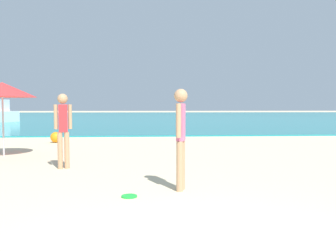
{
  "coord_description": "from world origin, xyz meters",
  "views": [
    {
      "loc": [
        -0.5,
        -2.72,
        1.46
      ],
      "look_at": [
        0.02,
        6.11,
        0.94
      ],
      "focal_mm": 36.53,
      "sensor_mm": 36.0,
      "label": 1
    }
  ],
  "objects_px": {
    "person_standing": "(181,133)",
    "frisbee": "(129,196)",
    "beach_ball": "(56,137)",
    "beach_umbrella": "(2,90)",
    "person_distant": "(63,126)"
  },
  "relations": [
    {
      "from": "beach_ball",
      "to": "beach_umbrella",
      "type": "relative_size",
      "value": 0.2
    },
    {
      "from": "person_distant",
      "to": "person_standing",
      "type": "bearing_deg",
      "value": 123.21
    },
    {
      "from": "beach_ball",
      "to": "beach_umbrella",
      "type": "xyz_separation_m",
      "value": [
        -0.45,
        -3.82,
        1.7
      ]
    },
    {
      "from": "frisbee",
      "to": "beach_umbrella",
      "type": "xyz_separation_m",
      "value": [
        -3.81,
        4.53,
        1.9
      ]
    },
    {
      "from": "person_distant",
      "to": "frisbee",
      "type": "bearing_deg",
      "value": 106.86
    },
    {
      "from": "beach_ball",
      "to": "beach_umbrella",
      "type": "distance_m",
      "value": 4.21
    },
    {
      "from": "person_distant",
      "to": "beach_ball",
      "type": "height_order",
      "value": "person_distant"
    },
    {
      "from": "person_standing",
      "to": "frisbee",
      "type": "relative_size",
      "value": 6.92
    },
    {
      "from": "person_standing",
      "to": "person_distant",
      "type": "bearing_deg",
      "value": 67.93
    },
    {
      "from": "beach_umbrella",
      "to": "beach_ball",
      "type": "bearing_deg",
      "value": 83.26
    },
    {
      "from": "person_distant",
      "to": "beach_umbrella",
      "type": "bearing_deg",
      "value": -57.82
    },
    {
      "from": "frisbee",
      "to": "beach_umbrella",
      "type": "bearing_deg",
      "value": 130.09
    },
    {
      "from": "person_standing",
      "to": "frisbee",
      "type": "height_order",
      "value": "person_standing"
    },
    {
      "from": "person_distant",
      "to": "beach_ball",
      "type": "xyz_separation_m",
      "value": [
        -1.7,
        5.76,
        -0.77
      ]
    },
    {
      "from": "person_distant",
      "to": "beach_umbrella",
      "type": "relative_size",
      "value": 0.82
    }
  ]
}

